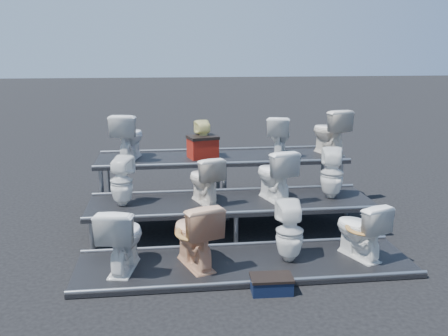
{
  "coord_description": "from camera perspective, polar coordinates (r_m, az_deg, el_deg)",
  "views": [
    {
      "loc": [
        -0.98,
        -7.02,
        2.68
      ],
      "look_at": [
        -0.1,
        0.1,
        0.95
      ],
      "focal_mm": 40.0,
      "sensor_mm": 36.0,
      "label": 1
    }
  ],
  "objects": [
    {
      "name": "toilet_5",
      "position": [
        7.29,
        -2.25,
        -1.29
      ],
      "size": [
        0.6,
        0.78,
        0.7
      ],
      "primitive_type": "imported",
      "rotation": [
        0.0,
        0.0,
        3.48
      ],
      "color": "silver",
      "rests_on": "tier_mid"
    },
    {
      "name": "ground",
      "position": [
        7.58,
        0.83,
        -7.12
      ],
      "size": [
        80.0,
        80.0,
        0.0
      ],
      "primitive_type": "plane",
      "color": "black",
      "rests_on": "ground"
    },
    {
      "name": "tier_back",
      "position": [
        8.68,
        -0.34,
        -1.44
      ],
      "size": [
        4.2,
        1.2,
        0.86
      ],
      "primitive_type": "cube",
      "color": "black",
      "rests_on": "ground"
    },
    {
      "name": "toilet_9",
      "position": [
        8.49,
        -2.36,
        3.33
      ],
      "size": [
        0.33,
        0.33,
        0.62
      ],
      "primitive_type": "imported",
      "rotation": [
        0.0,
        0.0,
        3.33
      ],
      "color": "beige",
      "rests_on": "tier_back"
    },
    {
      "name": "tier_mid",
      "position": [
        7.5,
        0.83,
        -5.48
      ],
      "size": [
        4.2,
        1.2,
        0.46
      ],
      "primitive_type": "cube",
      "color": "black",
      "rests_on": "ground"
    },
    {
      "name": "toilet_11",
      "position": [
        8.93,
        11.95,
        4.12
      ],
      "size": [
        0.63,
        0.87,
        0.8
      ],
      "primitive_type": "imported",
      "rotation": [
        0.0,
        0.0,
        3.41
      ],
      "color": "silver",
      "rests_on": "tier_back"
    },
    {
      "name": "toilet_7",
      "position": [
        7.68,
        12.24,
        -0.59
      ],
      "size": [
        0.42,
        0.43,
        0.76
      ],
      "primitive_type": "imported",
      "rotation": [
        0.0,
        0.0,
        2.88
      ],
      "color": "white",
      "rests_on": "tier_mid"
    },
    {
      "name": "toilet_10",
      "position": [
        8.69,
        6.34,
        3.71
      ],
      "size": [
        0.58,
        0.76,
        0.69
      ],
      "primitive_type": "imported",
      "rotation": [
        0.0,
        0.0,
        2.82
      ],
      "color": "white",
      "rests_on": "tier_back"
    },
    {
      "name": "toilet_6",
      "position": [
        7.44,
        5.79,
        -0.73
      ],
      "size": [
        0.63,
        0.86,
        0.78
      ],
      "primitive_type": "imported",
      "rotation": [
        0.0,
        0.0,
        3.42
      ],
      "color": "white",
      "rests_on": "tier_mid"
    },
    {
      "name": "toilet_4",
      "position": [
        7.29,
        -11.63,
        -1.5
      ],
      "size": [
        0.42,
        0.43,
        0.72
      ],
      "primitive_type": "imported",
      "rotation": [
        0.0,
        0.0,
        2.77
      ],
      "color": "white",
      "rests_on": "tier_mid"
    },
    {
      "name": "toilet_2",
      "position": [
        6.34,
        7.5,
        -7.2
      ],
      "size": [
        0.36,
        0.36,
        0.77
      ],
      "primitive_type": "imported",
      "rotation": [
        0.0,
        0.0,
        3.11
      ],
      "color": "white",
      "rests_on": "tier_front"
    },
    {
      "name": "toilet_0",
      "position": [
        6.16,
        -11.57,
        -7.79
      ],
      "size": [
        0.6,
        0.87,
        0.81
      ],
      "primitive_type": "imported",
      "rotation": [
        0.0,
        0.0,
        2.94
      ],
      "color": "white",
      "rests_on": "tier_front"
    },
    {
      "name": "toilet_1",
      "position": [
        6.15,
        -3.37,
        -7.48
      ],
      "size": [
        0.71,
        0.92,
        0.83
      ],
      "primitive_type": "imported",
      "rotation": [
        0.0,
        0.0,
        3.48
      ],
      "color": "tan",
      "rests_on": "tier_front"
    },
    {
      "name": "toilet_8",
      "position": [
        8.47,
        -10.86,
        3.59
      ],
      "size": [
        0.6,
        0.84,
        0.77
      ],
      "primitive_type": "imported",
      "rotation": [
        0.0,
        0.0,
        2.9
      ],
      "color": "white",
      "rests_on": "tier_back"
    },
    {
      "name": "toilet_3",
      "position": [
        6.62,
        15.26,
        -6.77
      ],
      "size": [
        0.65,
        0.83,
        0.75
      ],
      "primitive_type": "imported",
      "rotation": [
        0.0,
        0.0,
        3.51
      ],
      "color": "white",
      "rests_on": "tier_front"
    },
    {
      "name": "tier_front",
      "position": [
        6.39,
        2.45,
        -10.97
      ],
      "size": [
        4.2,
        1.2,
        0.06
      ],
      "primitive_type": "cube",
      "color": "black",
      "rests_on": "ground"
    },
    {
      "name": "step_stool",
      "position": [
        5.78,
        5.44,
        -13.22
      ],
      "size": [
        0.46,
        0.29,
        0.16
      ],
      "primitive_type": "cube",
      "rotation": [
        0.0,
        0.0,
        -0.03
      ],
      "color": "black",
      "rests_on": "ground"
    },
    {
      "name": "red_crate",
      "position": [
        8.44,
        -2.45,
        2.26
      ],
      "size": [
        0.53,
        0.47,
        0.33
      ],
      "primitive_type": "cube",
      "rotation": [
        0.0,
        0.0,
        0.26
      ],
      "color": "maroon",
      "rests_on": "tier_back"
    }
  ]
}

